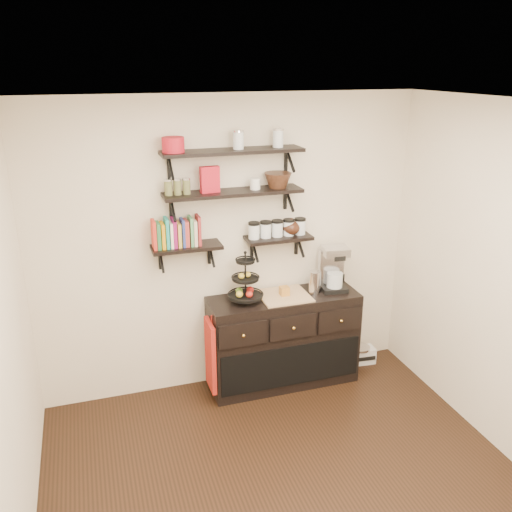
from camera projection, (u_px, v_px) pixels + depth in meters
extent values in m
plane|color=black|center=(299.00, 505.00, 3.80)|extent=(3.50, 3.50, 0.00)
cube|color=white|center=(312.00, 108.00, 2.89)|extent=(3.50, 3.50, 0.02)
cube|color=white|center=(230.00, 247.00, 4.91)|extent=(3.50, 0.02, 2.70)
cube|color=black|center=(233.00, 151.00, 4.49)|extent=(1.20, 0.27, 0.03)
cube|color=black|center=(169.00, 166.00, 4.49)|extent=(0.02, 0.03, 0.20)
cube|color=black|center=(286.00, 160.00, 4.79)|extent=(0.02, 0.03, 0.20)
cube|color=black|center=(233.00, 193.00, 4.61)|extent=(1.20, 0.27, 0.03)
cube|color=black|center=(171.00, 207.00, 4.61)|extent=(0.02, 0.03, 0.20)
cube|color=black|center=(285.00, 198.00, 4.90)|extent=(0.02, 0.03, 0.20)
cube|color=black|center=(187.00, 247.00, 4.65)|extent=(0.60, 0.25, 0.03)
cube|color=black|center=(160.00, 258.00, 4.72)|extent=(0.02, 0.03, 0.20)
cube|color=black|center=(209.00, 253.00, 4.85)|extent=(0.03, 0.03, 0.20)
cube|color=black|center=(278.00, 238.00, 4.89)|extent=(0.60, 0.25, 0.03)
cube|color=black|center=(252.00, 249.00, 4.96)|extent=(0.03, 0.03, 0.20)
cube|color=black|center=(296.00, 244.00, 5.09)|extent=(0.02, 0.03, 0.20)
cube|color=red|center=(155.00, 237.00, 4.54)|extent=(0.02, 0.15, 0.20)
cube|color=#296C39|center=(159.00, 234.00, 4.54)|extent=(0.03, 0.15, 0.24)
cube|color=orange|center=(164.00, 236.00, 4.56)|extent=(0.04, 0.15, 0.21)
cube|color=teal|center=(168.00, 233.00, 4.56)|extent=(0.03, 0.15, 0.25)
cube|color=#F4EFC7|center=(172.00, 234.00, 4.58)|extent=(0.03, 0.15, 0.22)
cube|color=#871553|center=(177.00, 231.00, 4.58)|extent=(0.04, 0.15, 0.26)
cube|color=gold|center=(181.00, 233.00, 4.60)|extent=(0.03, 0.15, 0.23)
cube|color=navy|center=(186.00, 234.00, 4.61)|extent=(0.03, 0.15, 0.20)
cube|color=#A9332F|center=(190.00, 231.00, 4.62)|extent=(0.04, 0.15, 0.24)
cube|color=#4D925C|center=(195.00, 233.00, 4.63)|extent=(0.03, 0.15, 0.21)
cube|color=beige|center=(199.00, 230.00, 4.64)|extent=(0.03, 0.15, 0.25)
cube|color=maroon|center=(203.00, 231.00, 4.65)|extent=(0.02, 0.15, 0.22)
cylinder|color=silver|center=(254.00, 232.00, 4.80)|extent=(0.10, 0.10, 0.13)
cylinder|color=silver|center=(266.00, 230.00, 4.83)|extent=(0.10, 0.10, 0.13)
cylinder|color=silver|center=(277.00, 229.00, 4.86)|extent=(0.10, 0.10, 0.13)
cylinder|color=silver|center=(289.00, 228.00, 4.90)|extent=(0.10, 0.10, 0.13)
cylinder|color=silver|center=(300.00, 227.00, 4.93)|extent=(0.10, 0.10, 0.13)
cube|color=black|center=(283.00, 340.00, 5.13)|extent=(1.40, 0.45, 0.90)
cube|color=tan|center=(284.00, 296.00, 4.98)|extent=(0.45, 0.41, 0.02)
sphere|color=gold|center=(243.00, 336.00, 4.68)|extent=(0.04, 0.04, 0.04)
sphere|color=gold|center=(294.00, 328.00, 4.82)|extent=(0.04, 0.04, 0.04)
sphere|color=gold|center=(341.00, 321.00, 4.95)|extent=(0.04, 0.04, 0.04)
cylinder|color=black|center=(245.00, 278.00, 4.79)|extent=(0.01, 0.01, 0.46)
cylinder|color=black|center=(246.00, 296.00, 4.85)|extent=(0.31, 0.31, 0.01)
cylinder|color=black|center=(245.00, 279.00, 4.80)|extent=(0.24, 0.24, 0.02)
cylinder|color=black|center=(245.00, 261.00, 4.74)|extent=(0.17, 0.17, 0.02)
sphere|color=#B21914|center=(250.00, 290.00, 4.89)|extent=(0.06, 0.06, 0.06)
sphere|color=gold|center=(241.00, 276.00, 4.78)|extent=(0.06, 0.06, 0.06)
cube|color=#B37529|center=(284.00, 291.00, 4.96)|extent=(0.08, 0.08, 0.08)
cube|color=black|center=(333.00, 288.00, 5.11)|extent=(0.26, 0.24, 0.04)
cube|color=silver|center=(331.00, 267.00, 5.12)|extent=(0.24, 0.11, 0.36)
cube|color=silver|center=(335.00, 251.00, 4.99)|extent=(0.26, 0.24, 0.07)
cylinder|color=silver|center=(335.00, 280.00, 5.06)|extent=(0.17, 0.17, 0.14)
cylinder|color=silver|center=(315.00, 282.00, 5.01)|extent=(0.11, 0.11, 0.22)
cube|color=#A71912|center=(210.00, 355.00, 4.82)|extent=(0.04, 0.28, 0.65)
cube|color=silver|center=(360.00, 355.00, 5.58)|extent=(0.32, 0.17, 0.16)
cylinder|color=silver|center=(360.00, 348.00, 5.55)|extent=(0.22, 0.22, 0.02)
cube|color=black|center=(363.00, 359.00, 5.51)|extent=(0.26, 0.03, 0.04)
cube|color=red|center=(210.00, 180.00, 4.51)|extent=(0.17, 0.08, 0.22)
cylinder|color=white|center=(255.00, 184.00, 4.64)|extent=(0.09, 0.09, 0.10)
cylinder|color=red|center=(173.00, 145.00, 4.32)|extent=(0.18, 0.18, 0.12)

